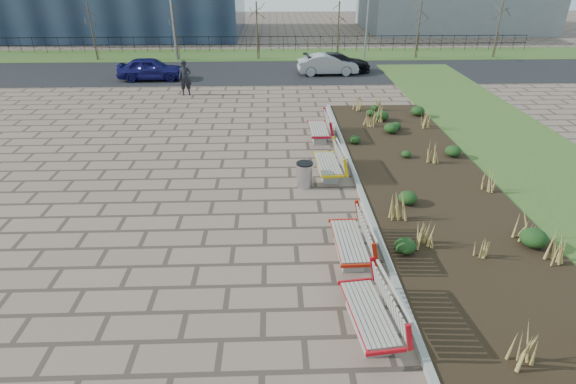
{
  "coord_description": "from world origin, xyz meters",
  "views": [
    {
      "loc": [
        1.12,
        -8.32,
        6.84
      ],
      "look_at": [
        1.5,
        3.0,
        0.9
      ],
      "focal_mm": 28.0,
      "sensor_mm": 36.0,
      "label": 1
    }
  ],
  "objects_px": {
    "bench_b": "(349,239)",
    "car_silver": "(328,64)",
    "car_black": "(338,63)",
    "bench_a": "(369,310)",
    "bench_d": "(318,127)",
    "lamp_west": "(172,17)",
    "lamp_east": "(367,17)",
    "bench_c": "(328,162)",
    "car_blue": "(151,69)",
    "pedestrian": "(185,78)",
    "litter_bin": "(305,175)"
  },
  "relations": [
    {
      "from": "bench_b",
      "to": "car_black",
      "type": "xyz_separation_m",
      "value": [
        2.4,
        20.61,
        0.16
      ]
    },
    {
      "from": "bench_d",
      "to": "lamp_west",
      "type": "height_order",
      "value": "lamp_west"
    },
    {
      "from": "bench_a",
      "to": "car_silver",
      "type": "relative_size",
      "value": 0.54
    },
    {
      "from": "bench_b",
      "to": "car_black",
      "type": "bearing_deg",
      "value": 81.95
    },
    {
      "from": "litter_bin",
      "to": "pedestrian",
      "type": "distance_m",
      "value": 12.92
    },
    {
      "from": "bench_a",
      "to": "lamp_east",
      "type": "height_order",
      "value": "lamp_east"
    },
    {
      "from": "bench_c",
      "to": "pedestrian",
      "type": "distance_m",
      "value": 12.6
    },
    {
      "from": "car_black",
      "to": "bench_d",
      "type": "bearing_deg",
      "value": 161.19
    },
    {
      "from": "car_silver",
      "to": "litter_bin",
      "type": "bearing_deg",
      "value": 167.87
    },
    {
      "from": "bench_a",
      "to": "lamp_east",
      "type": "bearing_deg",
      "value": 72.99
    },
    {
      "from": "bench_d",
      "to": "lamp_west",
      "type": "xyz_separation_m",
      "value": [
        -9.0,
        16.41,
        2.54
      ]
    },
    {
      "from": "bench_c",
      "to": "car_blue",
      "type": "distance_m",
      "value": 17.05
    },
    {
      "from": "car_blue",
      "to": "car_silver",
      "type": "bearing_deg",
      "value": -85.68
    },
    {
      "from": "pedestrian",
      "to": "bench_c",
      "type": "bearing_deg",
      "value": -62.41
    },
    {
      "from": "pedestrian",
      "to": "car_silver",
      "type": "xyz_separation_m",
      "value": [
        8.41,
        4.6,
        -0.28
      ]
    },
    {
      "from": "car_blue",
      "to": "lamp_east",
      "type": "height_order",
      "value": "lamp_east"
    },
    {
      "from": "bench_c",
      "to": "car_silver",
      "type": "relative_size",
      "value": 0.54
    },
    {
      "from": "bench_a",
      "to": "bench_b",
      "type": "height_order",
      "value": "same"
    },
    {
      "from": "car_black",
      "to": "bench_a",
      "type": "bearing_deg",
      "value": 166.45
    },
    {
      "from": "car_blue",
      "to": "car_silver",
      "type": "height_order",
      "value": "car_blue"
    },
    {
      "from": "lamp_west",
      "to": "lamp_east",
      "type": "height_order",
      "value": "same"
    },
    {
      "from": "car_blue",
      "to": "lamp_east",
      "type": "xyz_separation_m",
      "value": [
        14.47,
        5.83,
        2.34
      ]
    },
    {
      "from": "bench_d",
      "to": "lamp_west",
      "type": "distance_m",
      "value": 18.88
    },
    {
      "from": "litter_bin",
      "to": "car_black",
      "type": "height_order",
      "value": "car_black"
    },
    {
      "from": "bench_b",
      "to": "litter_bin",
      "type": "bearing_deg",
      "value": 101.08
    },
    {
      "from": "pedestrian",
      "to": "lamp_east",
      "type": "height_order",
      "value": "lamp_east"
    },
    {
      "from": "car_black",
      "to": "lamp_east",
      "type": "bearing_deg",
      "value": -39.17
    },
    {
      "from": "car_blue",
      "to": "lamp_east",
      "type": "distance_m",
      "value": 15.78
    },
    {
      "from": "lamp_east",
      "to": "pedestrian",
      "type": "bearing_deg",
      "value": -141.38
    },
    {
      "from": "car_blue",
      "to": "bench_a",
      "type": "bearing_deg",
      "value": -157.45
    },
    {
      "from": "car_blue",
      "to": "car_black",
      "type": "distance_m",
      "value": 11.98
    },
    {
      "from": "bench_b",
      "to": "car_silver",
      "type": "xyz_separation_m",
      "value": [
        1.69,
        20.07,
        0.16
      ]
    },
    {
      "from": "bench_a",
      "to": "car_blue",
      "type": "height_order",
      "value": "car_blue"
    },
    {
      "from": "bench_c",
      "to": "lamp_west",
      "type": "height_order",
      "value": "lamp_west"
    },
    {
      "from": "litter_bin",
      "to": "car_black",
      "type": "bearing_deg",
      "value": 78.85
    },
    {
      "from": "lamp_west",
      "to": "lamp_east",
      "type": "relative_size",
      "value": 1.0
    },
    {
      "from": "bench_a",
      "to": "litter_bin",
      "type": "height_order",
      "value": "bench_a"
    },
    {
      "from": "bench_d",
      "to": "litter_bin",
      "type": "xyz_separation_m",
      "value": [
        -0.88,
        -4.47,
        -0.08
      ]
    },
    {
      "from": "litter_bin",
      "to": "lamp_east",
      "type": "distance_m",
      "value": 21.84
    },
    {
      "from": "pedestrian",
      "to": "lamp_west",
      "type": "distance_m",
      "value": 9.86
    },
    {
      "from": "bench_d",
      "to": "car_silver",
      "type": "height_order",
      "value": "car_silver"
    },
    {
      "from": "bench_a",
      "to": "bench_d",
      "type": "distance_m",
      "value": 11.04
    },
    {
      "from": "bench_a",
      "to": "bench_c",
      "type": "xyz_separation_m",
      "value": [
        0.0,
        7.44,
        0.0
      ]
    },
    {
      "from": "bench_b",
      "to": "car_black",
      "type": "distance_m",
      "value": 20.75
    },
    {
      "from": "lamp_west",
      "to": "lamp_east",
      "type": "xyz_separation_m",
      "value": [
        14.0,
        0.0,
        0.0
      ]
    },
    {
      "from": "car_blue",
      "to": "lamp_east",
      "type": "bearing_deg",
      "value": -69.16
    },
    {
      "from": "bench_a",
      "to": "bench_b",
      "type": "relative_size",
      "value": 1.0
    },
    {
      "from": "car_silver",
      "to": "bench_a",
      "type": "bearing_deg",
      "value": 172.66
    },
    {
      "from": "pedestrian",
      "to": "lamp_east",
      "type": "bearing_deg",
      "value": 33.94
    },
    {
      "from": "car_silver",
      "to": "lamp_west",
      "type": "distance_m",
      "value": 11.94
    }
  ]
}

